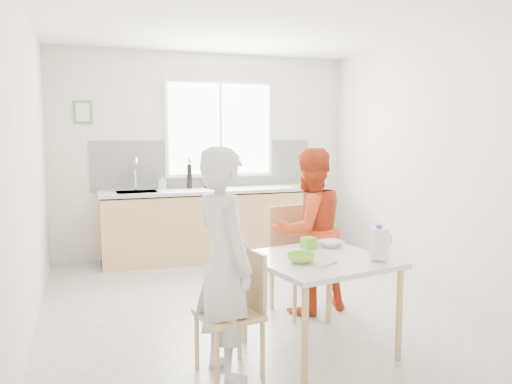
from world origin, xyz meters
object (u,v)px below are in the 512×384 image
dining_table (319,267)px  wine_bottle_b (207,177)px  person_white (224,263)px  bowl_green (301,258)px  bowl_white (331,244)px  chair_far (296,254)px  chair_left (237,306)px  wine_bottle_a (189,176)px  person_red (309,231)px  milk_jug (379,243)px

dining_table → wine_bottle_b: size_ratio=3.62×
person_white → bowl_green: person_white is taller
bowl_white → chair_far: bearing=95.2°
chair_left → wine_bottle_b: wine_bottle_b is taller
wine_bottle_a → person_red: bearing=-75.3°
wine_bottle_a → bowl_white: bearing=-78.7°
chair_far → wine_bottle_a: wine_bottle_a is taller
person_white → wine_bottle_a: size_ratio=4.85×
chair_left → person_red: person_red is taller
chair_left → chair_far: (0.87, 0.99, 0.07)m
bowl_green → bowl_white: size_ratio=1.05×
chair_far → bowl_green: 1.06m
chair_left → person_red: bearing=123.6°
person_white → bowl_white: size_ratio=8.01×
person_red → wine_bottle_a: size_ratio=4.71×
dining_table → bowl_white: bowl_white is taller
dining_table → bowl_white: 0.40m
chair_left → wine_bottle_b: size_ratio=2.81×
chair_left → person_red: size_ratio=0.56×
chair_far → bowl_white: size_ratio=4.99×
dining_table → chair_left: (-0.68, -0.12, -0.18)m
bowl_green → wine_bottle_b: bearing=88.2°
milk_jug → wine_bottle_b: wine_bottle_b is taller
bowl_white → dining_table: bearing=-130.0°
dining_table → bowl_green: bearing=-155.7°
person_red → bowl_white: 0.51m
wine_bottle_a → milk_jug: bearing=-78.5°
dining_table → chair_far: bearing=77.2°
chair_left → bowl_white: 1.05m
chair_far → person_red: (0.10, -0.06, 0.22)m
wine_bottle_b → wine_bottle_a: bearing=-177.8°
milk_jug → wine_bottle_a: size_ratio=0.75×
wine_bottle_a → chair_far: bearing=-77.2°
bowl_white → person_red: bearing=85.0°
person_white → bowl_white: 1.11m
chair_far → milk_jug: (0.17, -1.09, 0.32)m
chair_far → person_red: bearing=-42.1°
bowl_white → milk_jug: (0.12, -0.52, 0.11)m
wine_bottle_a → wine_bottle_b: bearing=2.2°
chair_left → milk_jug: (1.04, -0.10, 0.39)m
chair_left → bowl_white: chair_left is taller
person_red → bowl_green: person_red is taller
wine_bottle_b → bowl_white: bearing=-83.3°
person_white → milk_jug: (1.14, -0.08, 0.07)m
person_red → wine_bottle_a: bearing=-85.5°
chair_left → milk_jug: size_ratio=3.49×
bowl_white → wine_bottle_b: (-0.34, 2.89, 0.33)m
bowl_white → person_white: bearing=-156.8°
dining_table → person_white: person_white is taller
wine_bottle_a → chair_left: bearing=-96.1°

